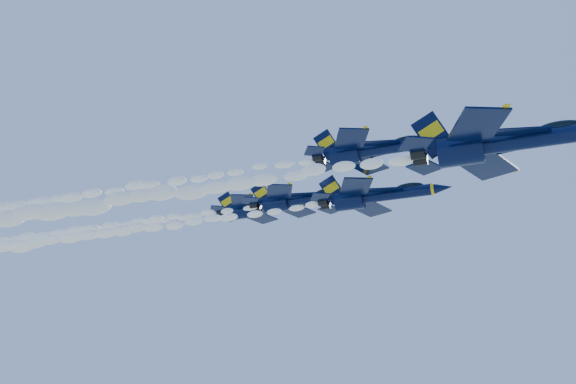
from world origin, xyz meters
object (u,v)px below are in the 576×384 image
(jet_second, at_px, (372,150))
(jet_third, at_px, (376,196))
(jet_lead, at_px, (503,143))
(jet_fifth, at_px, (261,208))
(jet_fourth, at_px, (299,200))

(jet_second, xyz_separation_m, jet_third, (-1.96, 10.33, -1.11))
(jet_lead, height_order, jet_fifth, jet_fifth)
(jet_lead, xyz_separation_m, jet_second, (-13.74, 8.86, 5.54))
(jet_lead, bearing_deg, jet_third, 129.29)
(jet_third, bearing_deg, jet_fourth, 153.51)
(jet_lead, relative_size, jet_second, 1.25)
(jet_fourth, bearing_deg, jet_third, -26.49)
(jet_fourth, bearing_deg, jet_second, -49.70)
(jet_fourth, bearing_deg, jet_lead, -42.37)
(jet_lead, xyz_separation_m, jet_fourth, (-27.47, 25.06, 7.73))
(jet_lead, distance_m, jet_third, 25.19)
(jet_second, height_order, jet_third, jet_second)
(jet_fourth, height_order, jet_fifth, jet_fifth)
(jet_lead, height_order, jet_fourth, jet_fourth)
(jet_fourth, distance_m, jet_fifth, 11.38)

